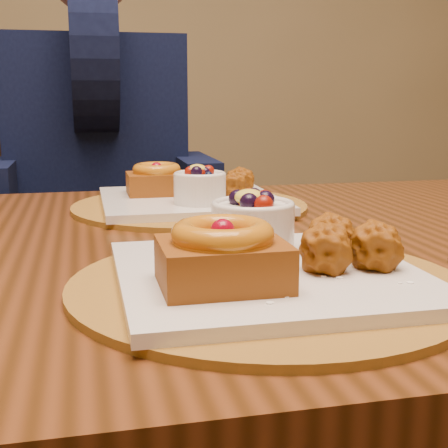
% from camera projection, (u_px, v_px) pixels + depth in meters
% --- Properties ---
extents(dining_table, '(1.60, 0.90, 0.76)m').
position_uv_depth(dining_table, '(219.00, 295.00, 0.82)').
color(dining_table, '#361C09').
rests_on(dining_table, ground).
extents(place_setting_near, '(0.38, 0.38, 0.09)m').
position_uv_depth(place_setting_near, '(264.00, 263.00, 0.59)').
color(place_setting_near, brown).
rests_on(place_setting_near, dining_table).
extents(place_setting_far, '(0.38, 0.38, 0.08)m').
position_uv_depth(place_setting_far, '(189.00, 197.00, 1.01)').
color(place_setting_far, brown).
rests_on(place_setting_far, dining_table).
extents(chair_far, '(0.58, 0.58, 0.96)m').
position_uv_depth(chair_far, '(85.00, 270.00, 1.46)').
color(chair_far, black).
rests_on(chair_far, ground).
extents(diner, '(0.51, 0.49, 0.83)m').
position_uv_depth(diner, '(95.00, 118.00, 1.47)').
color(diner, black).
rests_on(diner, ground).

